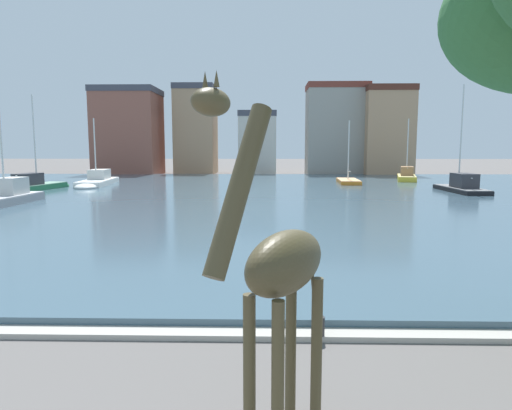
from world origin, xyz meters
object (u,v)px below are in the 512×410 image
Objects in this scene: sailboat_yellow at (406,177)px; sailboat_black at (459,188)px; giraffe_statue at (280,272)px; mooring_bollard at (319,329)px; sailboat_grey at (5,199)px; sailboat_white at (96,182)px; sailboat_green at (37,186)px; sailboat_orange at (348,182)px.

sailboat_black is (0.32, -13.09, -0.01)m from sailboat_yellow.
mooring_bollard is (0.88, 3.30, -2.10)m from giraffe_statue.
sailboat_grey is 33.56m from sailboat_black.
sailboat_yellow is 32.53m from sailboat_white.
sailboat_yellow is 0.88× the size of sailboat_black.
mooring_bollard is (20.57, -29.38, -0.32)m from sailboat_green.
sailboat_black is at bearing -9.70° from sailboat_white.
mooring_bollard is at bearing -55.01° from sailboat_green.
sailboat_white is at bearing -166.43° from sailboat_yellow.
sailboat_black is 32.30m from mooring_bollard.
sailboat_grey is at bearing 126.20° from giraffe_statue.
giraffe_statue is 0.56× the size of sailboat_green.
sailboat_grey is at bearing -163.94° from sailboat_black.
sailboat_grey reaches higher than sailboat_white.
mooring_bollard is (-14.69, -28.76, -0.33)m from sailboat_black.
sailboat_black is at bearing -49.34° from sailboat_orange.
sailboat_orange is 13.00× the size of mooring_bollard.
sailboat_yellow is (15.25, 45.16, -1.76)m from giraffe_statue.
giraffe_statue is 38.19m from sailboat_green.
sailboat_green is 5.87m from sailboat_white.
sailboat_yellow is 8.41m from sailboat_orange.
sailboat_black is at bearing -1.00° from sailboat_green.
mooring_bollard is (-14.37, -41.86, -0.34)m from sailboat_yellow.
sailboat_green reaches higher than sailboat_orange.
sailboat_yellow is at bearing 13.57° from sailboat_white.
sailboat_grey is 1.21× the size of sailboat_orange.
sailboat_white reaches higher than sailboat_orange.
sailboat_black reaches higher than mooring_bollard.
sailboat_grey is 15.67× the size of mooring_bollard.
sailboat_yellow is (31.93, 22.38, -0.04)m from sailboat_grey.
sailboat_yellow reaches higher than sailboat_white.
giraffe_statue is 0.50× the size of sailboat_white.
giraffe_statue is 0.59× the size of sailboat_grey.
sailboat_black is 35.26m from sailboat_green.
sailboat_green is at bearing -163.63° from sailboat_orange.
sailboat_green is at bearing 179.00° from sailboat_black.
sailboat_orange is (-7.21, -4.33, -0.23)m from sailboat_yellow.
giraffe_statue is at bearing -101.15° from sailboat_orange.
sailboat_yellow reaches higher than mooring_bollard.
sailboat_black is at bearing 16.06° from sailboat_grey.
giraffe_statue is 41.66m from sailboat_orange.
sailboat_orange is at bearing 7.71° from sailboat_white.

